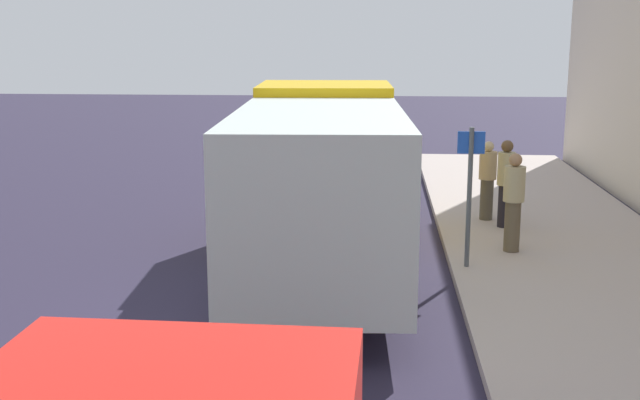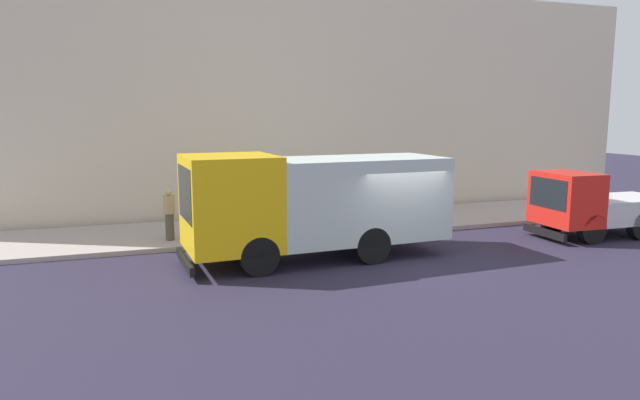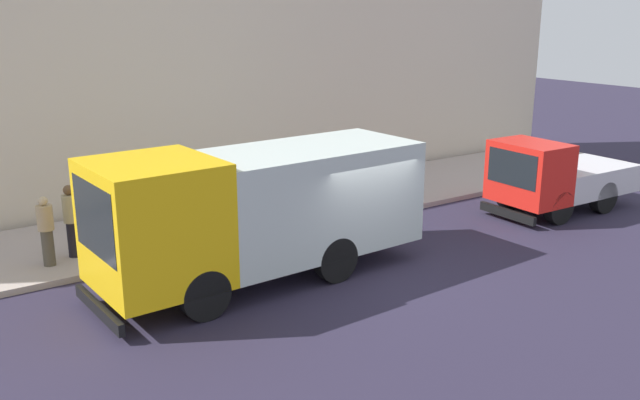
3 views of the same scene
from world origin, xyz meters
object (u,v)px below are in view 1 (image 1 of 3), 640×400
object	(u,v)px
large_utility_truck	(321,177)
pedestrian_walking	(506,181)
pedestrian_standing	(514,200)
street_sign_post	(470,185)
pedestrian_third	(487,179)

from	to	relation	value
large_utility_truck	pedestrian_walking	xyz separation A→B (m)	(3.43, 3.12, -0.60)
pedestrian_standing	street_sign_post	bearing A→B (deg)	-155.78
large_utility_truck	pedestrian_walking	world-z (taller)	large_utility_truck
pedestrian_walking	pedestrian_standing	distance (m)	1.81
large_utility_truck	street_sign_post	distance (m)	2.42
large_utility_truck	street_sign_post	size ratio (longest dim) A/B	3.26
large_utility_truck	pedestrian_third	distance (m)	4.95
large_utility_truck	street_sign_post	bearing A→B (deg)	4.87
pedestrian_standing	street_sign_post	world-z (taller)	street_sign_post
pedestrian_walking	pedestrian_standing	bearing A→B (deg)	88.21
pedestrian_standing	pedestrian_third	world-z (taller)	pedestrian_standing
pedestrian_third	pedestrian_walking	bearing A→B (deg)	-45.19
large_utility_truck	street_sign_post	world-z (taller)	large_utility_truck
large_utility_truck	pedestrian_standing	world-z (taller)	large_utility_truck
pedestrian_walking	pedestrian_standing	size ratio (longest dim) A/B	0.99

